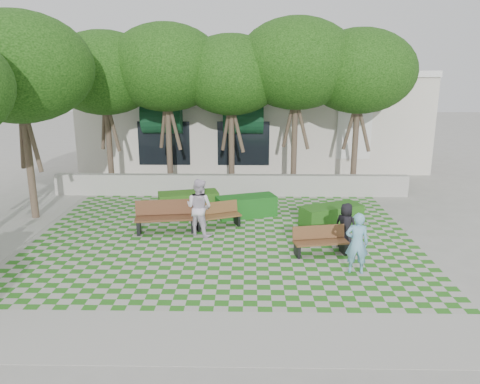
{
  "coord_description": "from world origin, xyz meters",
  "views": [
    {
      "loc": [
        0.79,
        -13.11,
        5.31
      ],
      "look_at": [
        0.5,
        1.5,
        1.4
      ],
      "focal_mm": 35.0,
      "sensor_mm": 36.0,
      "label": 1
    }
  ],
  "objects_px": {
    "bench_west": "(166,217)",
    "hedge_midleft": "(189,202)",
    "person_blue": "(357,243)",
    "person_dark": "(346,225)",
    "bench_east": "(320,241)",
    "bench_mid": "(217,216)",
    "person_white": "(199,207)",
    "hedge_east": "(331,216)",
    "hedge_midright": "(246,206)"
  },
  "relations": [
    {
      "from": "bench_mid",
      "to": "hedge_midleft",
      "type": "relative_size",
      "value": 0.76
    },
    {
      "from": "bench_east",
      "to": "bench_west",
      "type": "height_order",
      "value": "bench_west"
    },
    {
      "from": "hedge_midleft",
      "to": "person_white",
      "type": "relative_size",
      "value": 1.17
    },
    {
      "from": "bench_west",
      "to": "hedge_east",
      "type": "height_order",
      "value": "bench_west"
    },
    {
      "from": "bench_east",
      "to": "person_white",
      "type": "bearing_deg",
      "value": 146.58
    },
    {
      "from": "hedge_midleft",
      "to": "person_dark",
      "type": "height_order",
      "value": "person_dark"
    },
    {
      "from": "hedge_midright",
      "to": "person_white",
      "type": "height_order",
      "value": "person_white"
    },
    {
      "from": "bench_east",
      "to": "person_dark",
      "type": "relative_size",
      "value": 1.18
    },
    {
      "from": "bench_west",
      "to": "hedge_midleft",
      "type": "bearing_deg",
      "value": 69.16
    },
    {
      "from": "hedge_midright",
      "to": "hedge_east",
      "type": "bearing_deg",
      "value": -20.65
    },
    {
      "from": "bench_mid",
      "to": "hedge_midleft",
      "type": "bearing_deg",
      "value": 102.41
    },
    {
      "from": "hedge_midright",
      "to": "person_blue",
      "type": "bearing_deg",
      "value": -58.8
    },
    {
      "from": "person_white",
      "to": "bench_east",
      "type": "bearing_deg",
      "value": -176.25
    },
    {
      "from": "bench_west",
      "to": "person_blue",
      "type": "xyz_separation_m",
      "value": [
        5.6,
        -3.11,
        0.33
      ]
    },
    {
      "from": "bench_mid",
      "to": "person_dark",
      "type": "height_order",
      "value": "person_dark"
    },
    {
      "from": "hedge_midright",
      "to": "hedge_midleft",
      "type": "bearing_deg",
      "value": 168.88
    },
    {
      "from": "person_dark",
      "to": "person_white",
      "type": "distance_m",
      "value": 4.64
    },
    {
      "from": "bench_east",
      "to": "bench_mid",
      "type": "height_order",
      "value": "bench_mid"
    },
    {
      "from": "bench_east",
      "to": "person_blue",
      "type": "distance_m",
      "value": 1.53
    },
    {
      "from": "person_dark",
      "to": "person_white",
      "type": "relative_size",
      "value": 0.74
    },
    {
      "from": "hedge_east",
      "to": "hedge_midleft",
      "type": "distance_m",
      "value": 5.33
    },
    {
      "from": "bench_west",
      "to": "person_blue",
      "type": "height_order",
      "value": "person_blue"
    },
    {
      "from": "bench_west",
      "to": "person_white",
      "type": "distance_m",
      "value": 1.27
    },
    {
      "from": "bench_mid",
      "to": "hedge_midleft",
      "type": "xyz_separation_m",
      "value": [
        -1.18,
        1.67,
        -0.02
      ]
    },
    {
      "from": "bench_east",
      "to": "person_blue",
      "type": "bearing_deg",
      "value": -69.3
    },
    {
      "from": "hedge_east",
      "to": "hedge_midleft",
      "type": "xyz_separation_m",
      "value": [
        -5.11,
        1.53,
        0.02
      ]
    },
    {
      "from": "person_blue",
      "to": "person_dark",
      "type": "distance_m",
      "value": 1.83
    },
    {
      "from": "hedge_midright",
      "to": "bench_west",
      "type": "bearing_deg",
      "value": -146.69
    },
    {
      "from": "person_blue",
      "to": "person_white",
      "type": "bearing_deg",
      "value": -26.13
    },
    {
      "from": "bench_mid",
      "to": "hedge_east",
      "type": "distance_m",
      "value": 3.93
    },
    {
      "from": "person_blue",
      "to": "person_white",
      "type": "distance_m",
      "value": 5.26
    },
    {
      "from": "hedge_midright",
      "to": "person_blue",
      "type": "xyz_separation_m",
      "value": [
        2.94,
        -4.86,
        0.46
      ]
    },
    {
      "from": "person_blue",
      "to": "person_dark",
      "type": "bearing_deg",
      "value": -86.26
    },
    {
      "from": "bench_mid",
      "to": "person_white",
      "type": "bearing_deg",
      "value": -145.22
    },
    {
      "from": "bench_west",
      "to": "hedge_midright",
      "type": "height_order",
      "value": "bench_west"
    },
    {
      "from": "hedge_midright",
      "to": "hedge_midleft",
      "type": "distance_m",
      "value": 2.22
    },
    {
      "from": "bench_mid",
      "to": "hedge_midleft",
      "type": "height_order",
      "value": "bench_mid"
    },
    {
      "from": "hedge_east",
      "to": "person_white",
      "type": "relative_size",
      "value": 1.12
    },
    {
      "from": "bench_mid",
      "to": "person_dark",
      "type": "xyz_separation_m",
      "value": [
        4.01,
        -1.8,
        0.29
      ]
    },
    {
      "from": "bench_east",
      "to": "hedge_midleft",
      "type": "height_order",
      "value": "bench_east"
    },
    {
      "from": "bench_west",
      "to": "hedge_midright",
      "type": "bearing_deg",
      "value": 24.96
    },
    {
      "from": "bench_east",
      "to": "hedge_midleft",
      "type": "distance_m",
      "value": 5.93
    },
    {
      "from": "bench_west",
      "to": "hedge_midright",
      "type": "xyz_separation_m",
      "value": [
        2.66,
        1.75,
        -0.13
      ]
    },
    {
      "from": "hedge_midleft",
      "to": "person_dark",
      "type": "xyz_separation_m",
      "value": [
        5.2,
        -3.46,
        0.31
      ]
    },
    {
      "from": "bench_west",
      "to": "person_dark",
      "type": "xyz_separation_m",
      "value": [
        5.68,
        -1.28,
        0.19
      ]
    },
    {
      "from": "bench_west",
      "to": "hedge_midleft",
      "type": "height_order",
      "value": "bench_west"
    },
    {
      "from": "person_blue",
      "to": "bench_east",
      "type": "bearing_deg",
      "value": -52.58
    },
    {
      "from": "hedge_midright",
      "to": "hedge_midleft",
      "type": "xyz_separation_m",
      "value": [
        -2.18,
        0.43,
        0.01
      ]
    },
    {
      "from": "hedge_midright",
      "to": "person_blue",
      "type": "relative_size",
      "value": 1.28
    },
    {
      "from": "bench_east",
      "to": "hedge_midright",
      "type": "distance_m",
      "value": 4.21
    }
  ]
}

